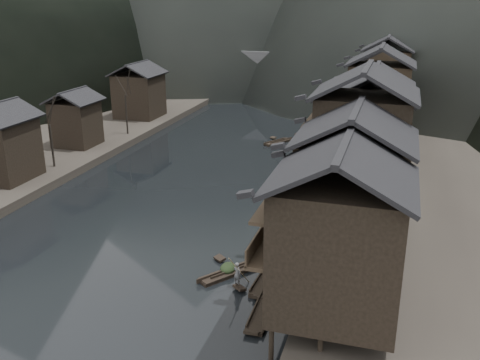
% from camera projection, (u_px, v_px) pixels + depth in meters
% --- Properties ---
extents(water, '(300.00, 300.00, 0.00)m').
position_uv_depth(water, '(133.00, 251.00, 43.85)').
color(water, black).
rests_on(water, ground).
extents(left_bank, '(40.00, 200.00, 1.20)m').
position_uv_depth(left_bank, '(57.00, 115.00, 89.33)').
color(left_bank, '#2D2823').
rests_on(left_bank, ground).
extents(stilt_houses, '(9.00, 67.60, 15.14)m').
position_uv_depth(stilt_houses, '(373.00, 112.00, 53.72)').
color(stilt_houses, black).
rests_on(stilt_houses, ground).
extents(left_houses, '(8.10, 53.20, 8.73)m').
position_uv_depth(left_houses, '(57.00, 116.00, 65.73)').
color(left_houses, black).
rests_on(left_houses, left_bank).
extents(bare_trees, '(3.98, 45.35, 7.96)m').
position_uv_depth(bare_trees, '(46.00, 123.00, 58.36)').
color(bare_trees, black).
rests_on(bare_trees, left_bank).
extents(moored_sampans, '(3.36, 61.40, 0.47)m').
position_uv_depth(moored_sampans, '(319.00, 179.00, 60.00)').
color(moored_sampans, black).
rests_on(moored_sampans, water).
extents(midriver_boats, '(5.55, 38.21, 0.45)m').
position_uv_depth(midriver_boats, '(310.00, 118.00, 89.22)').
color(midriver_boats, black).
rests_on(midriver_boats, water).
extents(stone_bridge, '(40.00, 6.00, 9.00)m').
position_uv_depth(stone_bridge, '(300.00, 71.00, 107.14)').
color(stone_bridge, '#4C4C4F').
rests_on(stone_bridge, ground).
extents(hero_sampan, '(3.90, 4.86, 0.44)m').
position_uv_depth(hero_sampan, '(229.00, 272.00, 40.12)').
color(hero_sampan, black).
rests_on(hero_sampan, water).
extents(cargo_heap, '(1.18, 1.54, 0.71)m').
position_uv_depth(cargo_heap, '(228.00, 264.00, 40.15)').
color(cargo_heap, black).
rests_on(cargo_heap, hero_sampan).
extents(boatman, '(0.77, 0.67, 1.78)m').
position_uv_depth(boatman, '(237.00, 271.00, 38.08)').
color(boatman, '#5B5C5E').
rests_on(boatman, hero_sampan).
extents(bamboo_pole, '(1.03, 2.21, 3.08)m').
position_uv_depth(bamboo_pole, '(240.00, 240.00, 37.22)').
color(bamboo_pole, '#8C7A51').
rests_on(bamboo_pole, boatman).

